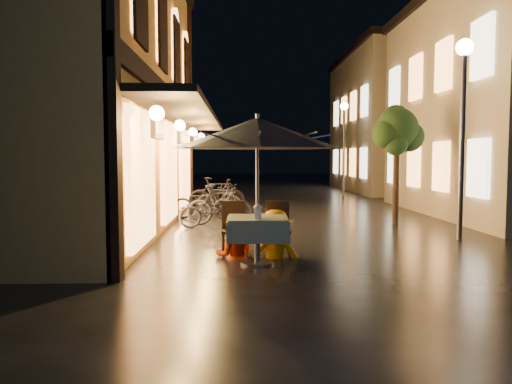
{
  "coord_description": "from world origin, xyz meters",
  "views": [
    {
      "loc": [
        -1.7,
        -8.43,
        1.76
      ],
      "look_at": [
        -1.41,
        0.29,
        1.15
      ],
      "focal_mm": 35.0,
      "sensor_mm": 36.0,
      "label": 1
    }
  ],
  "objects_px": {
    "streetlamp_near": "(463,102)",
    "cafe_table": "(257,229)",
    "person_yellow": "(276,211)",
    "person_orange": "(234,217)",
    "bicycle_0": "(212,210)",
    "patio_umbrella": "(257,133)",
    "table_lantern": "(258,210)"
  },
  "relations": [
    {
      "from": "patio_umbrella",
      "to": "person_orange",
      "type": "xyz_separation_m",
      "value": [
        -0.38,
        0.58,
        -1.43
      ]
    },
    {
      "from": "streetlamp_near",
      "to": "person_orange",
      "type": "bearing_deg",
      "value": -160.22
    },
    {
      "from": "streetlamp_near",
      "to": "person_yellow",
      "type": "relative_size",
      "value": 2.58
    },
    {
      "from": "table_lantern",
      "to": "person_orange",
      "type": "height_order",
      "value": "person_orange"
    },
    {
      "from": "cafe_table",
      "to": "bicycle_0",
      "type": "bearing_deg",
      "value": 102.94
    },
    {
      "from": "patio_umbrella",
      "to": "person_yellow",
      "type": "distance_m",
      "value": 1.48
    },
    {
      "from": "person_orange",
      "to": "streetlamp_near",
      "type": "bearing_deg",
      "value": -158.22
    },
    {
      "from": "patio_umbrella",
      "to": "table_lantern",
      "type": "height_order",
      "value": "patio_umbrella"
    },
    {
      "from": "streetlamp_near",
      "to": "patio_umbrella",
      "type": "relative_size",
      "value": 1.54
    },
    {
      "from": "patio_umbrella",
      "to": "table_lantern",
      "type": "xyz_separation_m",
      "value": [
        0.0,
        -0.24,
        -1.23
      ]
    },
    {
      "from": "streetlamp_near",
      "to": "cafe_table",
      "type": "relative_size",
      "value": 4.27
    },
    {
      "from": "cafe_table",
      "to": "bicycle_0",
      "type": "xyz_separation_m",
      "value": [
        -0.99,
        4.29,
        -0.15
      ]
    },
    {
      "from": "patio_umbrella",
      "to": "bicycle_0",
      "type": "distance_m",
      "value": 4.73
    },
    {
      "from": "person_orange",
      "to": "person_yellow",
      "type": "bearing_deg",
      "value": 179.96
    },
    {
      "from": "streetlamp_near",
      "to": "cafe_table",
      "type": "xyz_separation_m",
      "value": [
        -4.41,
        -2.31,
        -2.33
      ]
    },
    {
      "from": "table_lantern",
      "to": "person_orange",
      "type": "distance_m",
      "value": 0.93
    },
    {
      "from": "person_orange",
      "to": "bicycle_0",
      "type": "bearing_deg",
      "value": -78.7
    },
    {
      "from": "person_orange",
      "to": "cafe_table",
      "type": "bearing_deg",
      "value": 124.95
    },
    {
      "from": "person_yellow",
      "to": "bicycle_0",
      "type": "height_order",
      "value": "person_yellow"
    },
    {
      "from": "table_lantern",
      "to": "person_yellow",
      "type": "xyz_separation_m",
      "value": [
        0.34,
        0.8,
        -0.1
      ]
    },
    {
      "from": "patio_umbrella",
      "to": "table_lantern",
      "type": "relative_size",
      "value": 10.99
    },
    {
      "from": "table_lantern",
      "to": "person_yellow",
      "type": "bearing_deg",
      "value": 66.77
    },
    {
      "from": "cafe_table",
      "to": "patio_umbrella",
      "type": "relative_size",
      "value": 0.36
    },
    {
      "from": "cafe_table",
      "to": "person_yellow",
      "type": "distance_m",
      "value": 0.7
    },
    {
      "from": "patio_umbrella",
      "to": "bicycle_0",
      "type": "height_order",
      "value": "patio_umbrella"
    },
    {
      "from": "table_lantern",
      "to": "bicycle_0",
      "type": "distance_m",
      "value": 4.66
    },
    {
      "from": "table_lantern",
      "to": "patio_umbrella",
      "type": "bearing_deg",
      "value": 90.0
    },
    {
      "from": "table_lantern",
      "to": "bicycle_0",
      "type": "height_order",
      "value": "table_lantern"
    },
    {
      "from": "streetlamp_near",
      "to": "person_yellow",
      "type": "bearing_deg",
      "value": -156.74
    },
    {
      "from": "person_yellow",
      "to": "bicycle_0",
      "type": "xyz_separation_m",
      "value": [
        -1.33,
        3.73,
        -0.39
      ]
    },
    {
      "from": "streetlamp_near",
      "to": "person_yellow",
      "type": "xyz_separation_m",
      "value": [
        -4.07,
        -1.75,
        -2.1
      ]
    },
    {
      "from": "person_orange",
      "to": "table_lantern",
      "type": "bearing_deg",
      "value": 116.71
    }
  ]
}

